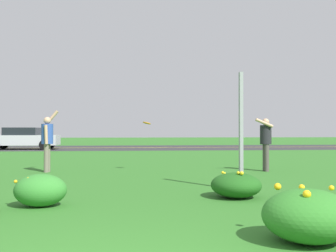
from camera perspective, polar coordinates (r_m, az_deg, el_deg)
The scene contains 11 objects.
ground_plane at distance 15.71m, azimuth -6.50°, elevation -5.17°, with size 120.00×120.00×0.00m, color #2D6B23.
highway_strip at distance 28.65m, azimuth -6.12°, elevation -3.18°, with size 120.00×9.23×0.01m, color #2D2D30.
highway_center_stripe at distance 28.65m, azimuth -6.12°, elevation -3.17°, with size 120.00×0.16×0.00m, color yellow.
daylily_clump_mid_left at distance 4.56m, azimuth 19.86°, elevation -12.27°, with size 0.99×0.94×0.61m.
daylily_clump_front_left at distance 7.22m, azimuth 9.95°, elevation -8.54°, with size 0.91×0.95×0.50m.
daylily_clump_front_right at distance 6.60m, azimuth -18.21°, elevation -8.94°, with size 0.83×0.67×0.52m.
sign_post_near_path at distance 8.06m, azimuth 10.67°, elevation -0.74°, with size 0.07×0.10×2.41m.
person_thrower_blue_shirt at distance 12.01m, azimuth -17.30°, elevation -1.81°, with size 0.47×0.50×1.84m.
person_catcher_dark_shirt at distance 12.08m, azimuth 14.13°, elevation -1.94°, with size 0.55×0.50×1.60m.
frisbee_orange at distance 11.77m, azimuth -3.13°, elevation 0.43°, with size 0.25×0.25×0.10m.
car_silver_center_left at distance 27.47m, azimuth -20.50°, elevation -1.70°, with size 4.50×2.00×1.45m.
Camera 1 is at (0.23, -2.70, 1.20)m, focal length 41.53 mm.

